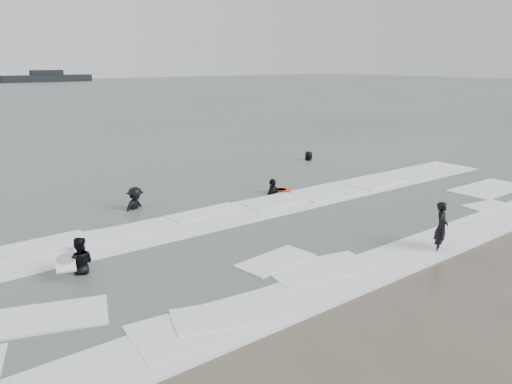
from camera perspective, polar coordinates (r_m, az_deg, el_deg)
ground at (r=15.21m, az=11.58°, el=-7.85°), size 320.00×320.00×0.00m
surfer_centre at (r=16.70m, az=20.18°, el=-6.40°), size 0.71×0.63×1.63m
surfer_wading at (r=14.94m, az=-19.37°, el=-8.84°), size 0.98×0.89×1.64m
surfer_breaker at (r=20.45m, az=-13.55°, el=-2.05°), size 1.34×1.13×1.80m
surfer_right_near at (r=22.30m, az=1.94°, el=-0.24°), size 1.18×0.81×1.86m
surfer_right_far at (r=29.85m, az=6.02°, el=3.53°), size 1.02×0.95×1.74m
surf_foam at (r=17.66m, az=2.56°, el=-4.18°), size 30.03×9.06×0.09m
bodyboards at (r=17.29m, az=1.78°, el=-3.00°), size 11.45×9.13×1.25m
vessel_horizon at (r=155.00m, az=-22.77°, el=11.96°), size 23.99×4.28×3.26m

